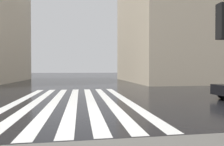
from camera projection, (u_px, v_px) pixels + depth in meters
name	position (u px, v px, depth m)	size (l,w,h in m)	color
ground_plane	(81.00, 117.00, 7.51)	(220.00, 220.00, 0.00)	black
zebra_crossing	(73.00, 101.00, 11.39)	(13.00, 6.50, 0.01)	silver
haussmann_block_corner	(210.00, 10.00, 31.85)	(18.16, 26.61, 23.31)	tan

